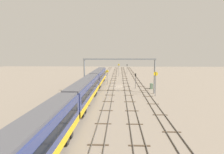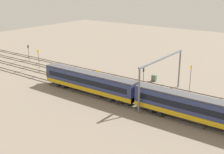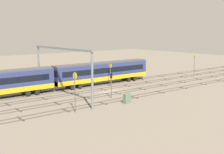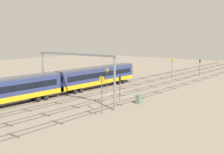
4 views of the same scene
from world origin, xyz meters
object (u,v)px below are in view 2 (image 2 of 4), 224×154
Objects in this scene: overhead_gantry at (162,68)px; signal_light_trackside_departure at (28,51)px; speed_sign_mid_trackside at (191,74)px; signal_light_trackside_approach at (143,74)px; speed_sign_near_foreground at (97,77)px; relay_cabinet at (154,78)px; speed_sign_far_trackside at (38,57)px.

signal_light_trackside_departure is at bearing -4.63° from overhead_gantry.
overhead_gantry is at bearing 71.65° from speed_sign_mid_trackside.
signal_light_trackside_approach is 0.89× the size of signal_light_trackside_departure.
signal_light_trackside_departure reaches higher than signal_light_trackside_approach.
speed_sign_near_foreground is 11.16m from signal_light_trackside_approach.
relay_cabinet is (9.57, -0.66, -3.08)m from speed_sign_mid_trackside.
overhead_gantry reaches higher than speed_sign_near_foreground.
signal_light_trackside_approach is (9.99, 3.96, -0.97)m from speed_sign_mid_trackside.
relay_cabinet is (-0.42, -4.62, -2.12)m from signal_light_trackside_approach.
overhead_gantry is 3.83× the size of speed_sign_near_foreground.
relay_cabinet is at bearing -172.46° from signal_light_trackside_departure.
overhead_gantry is at bearing 175.37° from signal_light_trackside_departure.
overhead_gantry is at bearing -163.98° from speed_sign_near_foreground.
relay_cabinet is at bearing -3.95° from speed_sign_mid_trackside.
relay_cabinet is (-7.29, -13.41, -2.31)m from speed_sign_near_foreground.
speed_sign_near_foreground is at bearing 166.99° from signal_light_trackside_departure.
speed_sign_far_trackside is (41.36, 9.04, -0.37)m from speed_sign_mid_trackside.
speed_sign_near_foreground is at bearing 171.40° from speed_sign_far_trackside.
speed_sign_near_foreground is 3.01× the size of relay_cabinet.
signal_light_trackside_approach is at bearing -128.01° from speed_sign_near_foreground.
speed_sign_mid_trackside is at bearing -174.60° from signal_light_trackside_departure.
signal_light_trackside_approach is at bearing 21.60° from speed_sign_mid_trackside.
speed_sign_mid_trackside is at bearing 176.05° from relay_cabinet.
overhead_gantry reaches higher than signal_light_trackside_departure.
speed_sign_mid_trackside reaches higher than speed_sign_far_trackside.
overhead_gantry is 9.63m from speed_sign_mid_trackside.
relay_cabinet is at bearing -95.20° from signal_light_trackside_approach.
speed_sign_near_foreground is 24.78m from speed_sign_far_trackside.
speed_sign_near_foreground reaches higher than relay_cabinet.
overhead_gantry reaches higher than speed_sign_mid_trackside.
speed_sign_mid_trackside is 1.05× the size of speed_sign_far_trackside.
overhead_gantry is 3.14× the size of speed_sign_mid_trackside.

